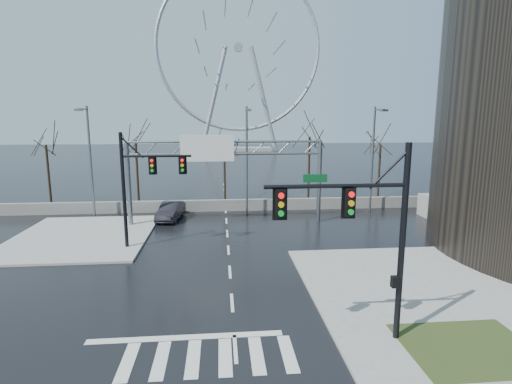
{
  "coord_description": "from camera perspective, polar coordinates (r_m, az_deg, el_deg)",
  "views": [
    {
      "loc": [
        -0.48,
        -18.25,
        8.84
      ],
      "look_at": [
        1.91,
        8.11,
        4.0
      ],
      "focal_mm": 28.0,
      "sensor_mm": 36.0,
      "label": 1
    }
  ],
  "objects": [
    {
      "name": "streetlight_mid",
      "position": [
        36.62,
        -1.29,
        5.74
      ],
      "size": [
        0.5,
        2.55,
        10.0
      ],
      "color": "slate",
      "rests_on": "ground"
    },
    {
      "name": "signal_mast_far",
      "position": [
        28.03,
        -16.22,
        1.73
      ],
      "size": [
        4.72,
        0.41,
        8.0
      ],
      "color": "black",
      "rests_on": "ground"
    },
    {
      "name": "car",
      "position": [
        36.44,
        -12.1,
        -2.66
      ],
      "size": [
        2.33,
        4.89,
        1.55
      ],
      "primitive_type": "imported",
      "rotation": [
        0.0,
        0.0,
        -0.15
      ],
      "color": "black",
      "rests_on": "ground"
    },
    {
      "name": "tree_center",
      "position": [
        42.91,
        -4.55,
        5.43
      ],
      "size": [
        3.25,
        3.25,
        6.5
      ],
      "color": "black",
      "rests_on": "ground"
    },
    {
      "name": "signal_mast_near",
      "position": [
        15.79,
        15.9,
        -4.6
      ],
      "size": [
        5.52,
        0.41,
        8.0
      ],
      "color": "black",
      "rests_on": "ground"
    },
    {
      "name": "tree_far_right",
      "position": [
        45.85,
        17.33,
        5.61
      ],
      "size": [
        3.4,
        3.4,
        6.8
      ],
      "color": "black",
      "rests_on": "ground"
    },
    {
      "name": "ground",
      "position": [
        20.28,
        -3.44,
        -15.49
      ],
      "size": [
        260.0,
        260.0,
        0.0
      ],
      "primitive_type": "plane",
      "color": "black",
      "rests_on": "ground"
    },
    {
      "name": "sidewalk_far",
      "position": [
        33.21,
        -23.58,
        -5.83
      ],
      "size": [
        10.0,
        12.0,
        0.15
      ],
      "primitive_type": "cube",
      "color": "gray",
      "rests_on": "ground"
    },
    {
      "name": "streetlight_left",
      "position": [
        38.31,
        -22.77,
        5.14
      ],
      "size": [
        0.5,
        2.55,
        10.0
      ],
      "color": "slate",
      "rests_on": "ground"
    },
    {
      "name": "tree_left",
      "position": [
        42.71,
        -16.78,
        6.08
      ],
      "size": [
        3.75,
        3.75,
        7.5
      ],
      "color": "black",
      "rests_on": "ground"
    },
    {
      "name": "grass_strip",
      "position": [
        18.46,
        28.18,
        -19.02
      ],
      "size": [
        5.0,
        4.0,
        0.02
      ],
      "primitive_type": "cube",
      "color": "#2A3A18",
      "rests_on": "sidewalk_near"
    },
    {
      "name": "ferris_wheel",
      "position": [
        114.69,
        -2.53,
        19.03
      ],
      "size": [
        45.0,
        6.0,
        50.91
      ],
      "color": "gray",
      "rests_on": "ground"
    },
    {
      "name": "sidewalk_right_ext",
      "position": [
        24.43,
        21.06,
        -11.39
      ],
      "size": [
        12.0,
        10.0,
        0.15
      ],
      "primitive_type": "cube",
      "color": "gray",
      "rests_on": "ground"
    },
    {
      "name": "streetlight_right",
      "position": [
        39.3,
        16.53,
        5.63
      ],
      "size": [
        0.5,
        2.55,
        10.0
      ],
      "color": "slate",
      "rests_on": "ground"
    },
    {
      "name": "tree_right",
      "position": [
        42.89,
        7.64,
        6.77
      ],
      "size": [
        3.9,
        3.9,
        7.8
      ],
      "color": "black",
      "rests_on": "ground"
    },
    {
      "name": "sign_gantry",
      "position": [
        33.41,
        -4.99,
        4.04
      ],
      "size": [
        16.36,
        0.4,
        7.6
      ],
      "color": "slate",
      "rests_on": "ground"
    },
    {
      "name": "tree_far_left",
      "position": [
        45.86,
        -27.75,
        5.1
      ],
      "size": [
        3.5,
        3.5,
        7.0
      ],
      "color": "black",
      "rests_on": "ground"
    },
    {
      "name": "barrier_wall",
      "position": [
        39.14,
        -4.37,
        -1.89
      ],
      "size": [
        52.0,
        0.5,
        1.1
      ],
      "primitive_type": "cube",
      "color": "slate",
      "rests_on": "ground"
    }
  ]
}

